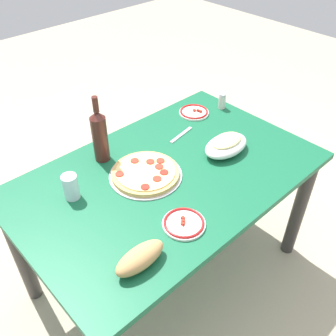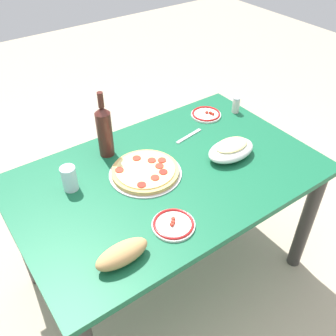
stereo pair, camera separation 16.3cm
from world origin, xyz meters
name	(u,v)px [view 2 (the right image)]	position (x,y,z in m)	size (l,w,h in m)	color
ground_plane	(168,270)	(0.00, 0.00, 0.00)	(8.00, 8.00, 0.00)	tan
dining_table	(168,192)	(0.00, 0.00, 0.59)	(1.34, 0.85, 0.70)	#145938
pepperoni_pizza	(145,171)	(-0.08, 0.05, 0.72)	(0.32, 0.32, 0.03)	#B7B7BC
baked_pasta_dish	(231,149)	(0.31, -0.07, 0.75)	(0.24, 0.15, 0.08)	white
wine_bottle	(104,130)	(-0.15, 0.28, 0.83)	(0.07, 0.07, 0.32)	#471E19
water_glass	(69,178)	(-0.39, 0.16, 0.76)	(0.06, 0.06, 0.11)	silver
side_plate_near	(206,114)	(0.45, 0.27, 0.71)	(0.16, 0.16, 0.02)	white
side_plate_far	(173,224)	(-0.16, -0.26, 0.71)	(0.16, 0.16, 0.02)	white
bread_loaf	(122,254)	(-0.40, -0.29, 0.74)	(0.20, 0.08, 0.07)	tan
spice_shaker	(236,105)	(0.60, 0.21, 0.75)	(0.04, 0.04, 0.09)	silver
fork_right	(189,136)	(0.25, 0.17, 0.71)	(0.17, 0.02, 0.01)	#B7B7BC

